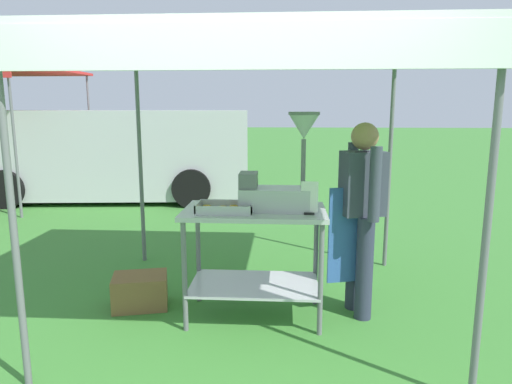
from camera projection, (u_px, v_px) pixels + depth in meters
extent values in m
plane|color=#3D7F33|center=(268.00, 200.00, 8.69)|extent=(70.00, 70.00, 0.00)
cylinder|color=slate|center=(13.00, 220.00, 2.68)|extent=(0.04, 0.04, 2.14)
cylinder|color=slate|center=(487.00, 227.00, 2.51)|extent=(0.04, 0.04, 2.14)
cylinder|color=slate|center=(141.00, 168.00, 5.04)|extent=(0.04, 0.04, 2.14)
cylinder|color=slate|center=(389.00, 170.00, 4.87)|extent=(0.04, 0.04, 2.14)
cube|color=white|center=(256.00, 50.00, 3.57)|extent=(2.92, 2.61, 0.05)
cube|color=white|center=(239.00, 46.00, 2.33)|extent=(2.92, 0.02, 0.24)
cube|color=#B7B7BC|center=(254.00, 211.00, 3.65)|extent=(1.14, 0.66, 0.04)
cube|color=#B7B7BC|center=(254.00, 284.00, 3.77)|extent=(1.05, 0.61, 0.02)
cylinder|color=slate|center=(185.00, 277.00, 3.49)|extent=(0.04, 0.04, 0.88)
cylinder|color=slate|center=(321.00, 280.00, 3.43)|extent=(0.04, 0.04, 0.88)
cylinder|color=slate|center=(198.00, 254.00, 4.05)|extent=(0.04, 0.04, 0.88)
cylinder|color=slate|center=(316.00, 256.00, 3.98)|extent=(0.04, 0.04, 0.88)
cube|color=#B7B7BC|center=(225.00, 211.00, 3.56)|extent=(0.44, 0.27, 0.01)
cube|color=#B7B7BC|center=(223.00, 210.00, 3.42)|extent=(0.44, 0.01, 0.06)
cube|color=#B7B7BC|center=(227.00, 203.00, 3.68)|extent=(0.44, 0.01, 0.06)
cube|color=#B7B7BC|center=(198.00, 206.00, 3.56)|extent=(0.01, 0.27, 0.06)
cube|color=#B7B7BC|center=(253.00, 207.00, 3.54)|extent=(0.01, 0.27, 0.06)
torus|color=gold|center=(227.00, 209.00, 3.54)|extent=(0.10, 0.10, 0.02)
torus|color=gold|center=(234.00, 211.00, 3.49)|extent=(0.10, 0.10, 0.02)
torus|color=gold|center=(234.00, 207.00, 3.63)|extent=(0.09, 0.09, 0.02)
torus|color=gold|center=(223.00, 208.00, 3.60)|extent=(0.09, 0.09, 0.02)
torus|color=gold|center=(207.00, 207.00, 3.64)|extent=(0.10, 0.10, 0.02)
torus|color=gold|center=(245.00, 209.00, 3.54)|extent=(0.10, 0.10, 0.02)
torus|color=gold|center=(208.00, 210.00, 3.50)|extent=(0.08, 0.08, 0.02)
torus|color=gold|center=(210.00, 208.00, 3.57)|extent=(0.10, 0.10, 0.02)
cube|color=#B7B7BC|center=(275.00, 199.00, 3.61)|extent=(0.56, 0.28, 0.18)
cube|color=slate|center=(248.00, 180.00, 3.59)|extent=(0.14, 0.22, 0.12)
cylinder|color=slate|center=(303.00, 164.00, 3.54)|extent=(0.04, 0.04, 0.39)
cone|color=#B7B7BC|center=(304.00, 127.00, 3.49)|extent=(0.23, 0.23, 0.18)
cylinder|color=slate|center=(304.00, 113.00, 3.47)|extent=(0.24, 0.24, 0.02)
cube|color=black|center=(309.00, 213.00, 3.47)|extent=(0.08, 0.05, 0.02)
cube|color=white|center=(309.00, 197.00, 3.45)|extent=(0.13, 0.02, 0.24)
cylinder|color=#2D3347|center=(364.00, 269.00, 3.71)|extent=(0.14, 0.14, 0.86)
cylinder|color=#2D3347|center=(355.00, 261.00, 3.90)|extent=(0.14, 0.14, 0.86)
cube|color=#383D4C|center=(363.00, 183.00, 3.68)|extent=(0.38, 0.30, 0.52)
cube|color=#335BA3|center=(347.00, 235.00, 3.74)|extent=(0.31, 0.10, 0.80)
cylinder|color=#383D4C|center=(375.00, 185.00, 3.47)|extent=(0.11, 0.11, 0.58)
cylinder|color=#383D4C|center=(352.00, 176.00, 3.89)|extent=(0.11, 0.11, 0.58)
sphere|color=#A87A56|center=(365.00, 136.00, 3.61)|extent=(0.22, 0.22, 0.22)
cube|color=brown|center=(140.00, 291.00, 3.98)|extent=(0.53, 0.44, 0.29)
cube|color=#BCBCC1|center=(113.00, 152.00, 8.79)|extent=(5.37, 2.36, 1.60)
cube|color=#1E2833|center=(4.00, 132.00, 8.66)|extent=(0.24, 1.62, 0.70)
cylinder|color=black|center=(6.00, 189.00, 7.93)|extent=(0.70, 0.30, 0.68)
cylinder|color=black|center=(51.00, 174.00, 9.76)|extent=(0.70, 0.30, 0.68)
cylinder|color=black|center=(192.00, 188.00, 8.01)|extent=(0.70, 0.30, 0.68)
cylinder|color=black|center=(201.00, 173.00, 9.84)|extent=(0.70, 0.30, 0.68)
cylinder|color=slate|center=(15.00, 142.00, 7.07)|extent=(0.04, 0.04, 2.41)
cylinder|color=slate|center=(90.00, 133.00, 9.81)|extent=(0.04, 0.04, 2.41)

